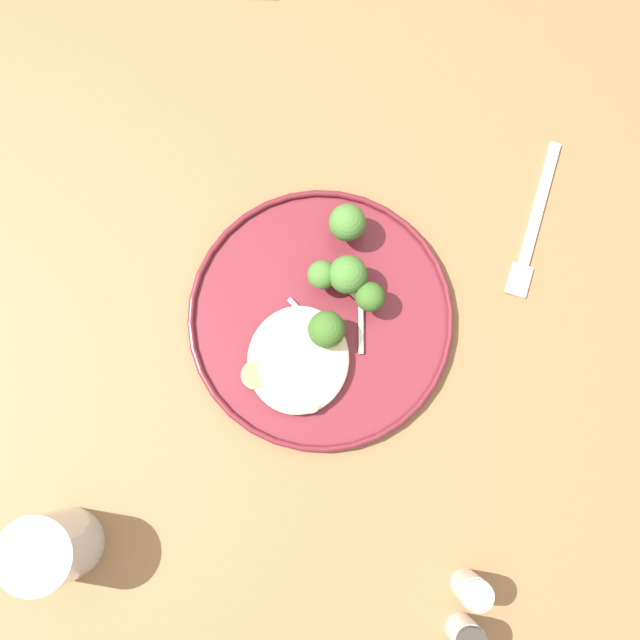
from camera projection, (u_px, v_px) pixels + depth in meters
ground at (297, 376)px, 1.56m from camera, size 6.00×6.00×0.00m
wooden_dining_table at (281, 325)px, 0.91m from camera, size 1.40×1.00×0.74m
dinner_plate at (320, 322)px, 0.82m from camera, size 0.29×0.29×0.02m
noodle_bed at (298, 360)px, 0.80m from camera, size 0.12×0.11×0.02m
seared_scallop_tilted_round at (310, 402)px, 0.80m from camera, size 0.02×0.02×0.01m
seared_scallop_large_seared at (278, 398)px, 0.80m from camera, size 0.03×0.03×0.01m
seared_scallop_right_edge at (321, 379)px, 0.80m from camera, size 0.03×0.03×0.02m
seared_scallop_center_golden at (291, 357)px, 0.80m from camera, size 0.03×0.03×0.01m
seared_scallop_tiny_bay at (256, 375)px, 0.80m from camera, size 0.03×0.03×0.02m
broccoli_floret_front_edge at (322, 275)px, 0.80m from camera, size 0.03×0.03×0.05m
broccoli_floret_left_leaning at (348, 275)px, 0.79m from camera, size 0.04×0.04×0.06m
broccoli_floret_near_rim at (370, 297)px, 0.79m from camera, size 0.03×0.03×0.05m
broccoli_floret_split_head at (347, 223)px, 0.80m from camera, size 0.04×0.04×0.06m
broccoli_floret_small_sprig at (327, 330)px, 0.79m from camera, size 0.04×0.04×0.06m
onion_sliver_pale_crescent at (303, 315)px, 0.82m from camera, size 0.03×0.04×0.00m
onion_sliver_curled_piece at (341, 283)px, 0.82m from camera, size 0.03×0.04×0.00m
onion_sliver_long_sliver at (361, 329)px, 0.81m from camera, size 0.05×0.01×0.00m
water_glass at (55, 548)px, 0.75m from camera, size 0.07×0.07×0.10m
dinner_fork at (534, 224)px, 0.85m from camera, size 0.19×0.05×0.00m
salt_shaker at (472, 590)px, 0.75m from camera, size 0.03×0.03×0.07m
pepper_shaker at (467, 636)px, 0.74m from camera, size 0.03×0.03×0.07m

